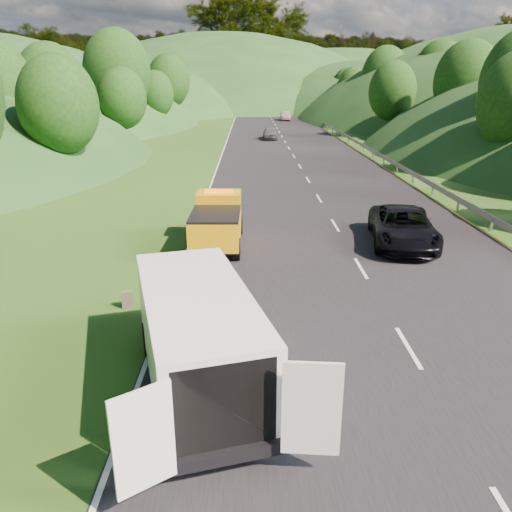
{
  "coord_description": "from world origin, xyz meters",
  "views": [
    {
      "loc": [
        -1.26,
        -13.77,
        6.79
      ],
      "look_at": [
        -1.04,
        1.82,
        1.3
      ],
      "focal_mm": 35.0,
      "sensor_mm": 36.0,
      "label": 1
    }
  ],
  "objects_px": {
    "worker": "(224,428)",
    "spare_tire": "(246,445)",
    "white_van": "(197,332)",
    "passing_suv": "(401,244)",
    "suitcase": "(127,300)",
    "child": "(227,338)",
    "tow_truck": "(218,221)",
    "woman": "(188,311)"
  },
  "relations": [
    {
      "from": "worker",
      "to": "passing_suv",
      "type": "bearing_deg",
      "value": 64.46
    },
    {
      "from": "white_van",
      "to": "worker",
      "type": "bearing_deg",
      "value": -82.44
    },
    {
      "from": "spare_tire",
      "to": "passing_suv",
      "type": "height_order",
      "value": "passing_suv"
    },
    {
      "from": "suitcase",
      "to": "spare_tire",
      "type": "relative_size",
      "value": 0.91
    },
    {
      "from": "woman",
      "to": "passing_suv",
      "type": "relative_size",
      "value": 0.29
    },
    {
      "from": "woman",
      "to": "worker",
      "type": "height_order",
      "value": "woman"
    },
    {
      "from": "suitcase",
      "to": "child",
      "type": "bearing_deg",
      "value": -32.03
    },
    {
      "from": "woman",
      "to": "passing_suv",
      "type": "height_order",
      "value": "woman"
    },
    {
      "from": "spare_tire",
      "to": "worker",
      "type": "bearing_deg",
      "value": 132.45
    },
    {
      "from": "child",
      "to": "suitcase",
      "type": "distance_m",
      "value": 3.79
    },
    {
      "from": "worker",
      "to": "white_van",
      "type": "bearing_deg",
      "value": 117.84
    },
    {
      "from": "white_van",
      "to": "passing_suv",
      "type": "distance_m",
      "value": 13.29
    },
    {
      "from": "tow_truck",
      "to": "white_van",
      "type": "bearing_deg",
      "value": -88.32
    },
    {
      "from": "white_van",
      "to": "child",
      "type": "bearing_deg",
      "value": 61.15
    },
    {
      "from": "suitcase",
      "to": "woman",
      "type": "bearing_deg",
      "value": -9.07
    },
    {
      "from": "tow_truck",
      "to": "white_van",
      "type": "relative_size",
      "value": 0.71
    },
    {
      "from": "worker",
      "to": "spare_tire",
      "type": "xyz_separation_m",
      "value": [
        0.47,
        -0.51,
        0.0
      ]
    },
    {
      "from": "child",
      "to": "worker",
      "type": "bearing_deg",
      "value": -80.23
    },
    {
      "from": "tow_truck",
      "to": "child",
      "type": "xyz_separation_m",
      "value": [
        0.71,
        -8.3,
        -1.11
      ]
    },
    {
      "from": "suitcase",
      "to": "white_van",
      "type": "bearing_deg",
      "value": -58.33
    },
    {
      "from": "spare_tire",
      "to": "white_van",
      "type": "bearing_deg",
      "value": 118.35
    },
    {
      "from": "worker",
      "to": "suitcase",
      "type": "bearing_deg",
      "value": 124.56
    },
    {
      "from": "worker",
      "to": "spare_tire",
      "type": "bearing_deg",
      "value": -42.39
    },
    {
      "from": "tow_truck",
      "to": "spare_tire",
      "type": "relative_size",
      "value": 8.77
    },
    {
      "from": "tow_truck",
      "to": "child",
      "type": "bearing_deg",
      "value": -84.25
    },
    {
      "from": "tow_truck",
      "to": "white_van",
      "type": "distance_m",
      "value": 10.59
    },
    {
      "from": "woman",
      "to": "passing_suv",
      "type": "distance_m",
      "value": 10.85
    },
    {
      "from": "white_van",
      "to": "worker",
      "type": "height_order",
      "value": "white_van"
    },
    {
      "from": "child",
      "to": "suitcase",
      "type": "relative_size",
      "value": 1.9
    },
    {
      "from": "suitcase",
      "to": "passing_suv",
      "type": "bearing_deg",
      "value": 30.93
    },
    {
      "from": "white_van",
      "to": "spare_tire",
      "type": "relative_size",
      "value": 12.33
    },
    {
      "from": "woman",
      "to": "suitcase",
      "type": "height_order",
      "value": "woman"
    },
    {
      "from": "passing_suv",
      "to": "worker",
      "type": "bearing_deg",
      "value": -111.81
    },
    {
      "from": "tow_truck",
      "to": "child",
      "type": "relative_size",
      "value": 5.07
    },
    {
      "from": "white_van",
      "to": "passing_suv",
      "type": "bearing_deg",
      "value": 38.23
    },
    {
      "from": "spare_tire",
      "to": "passing_suv",
      "type": "distance_m",
      "value": 14.37
    },
    {
      "from": "suitcase",
      "to": "passing_suv",
      "type": "distance_m",
      "value": 12.28
    },
    {
      "from": "tow_truck",
      "to": "suitcase",
      "type": "distance_m",
      "value": 6.82
    },
    {
      "from": "tow_truck",
      "to": "spare_tire",
      "type": "height_order",
      "value": "tow_truck"
    },
    {
      "from": "spare_tire",
      "to": "suitcase",
      "type": "bearing_deg",
      "value": 120.61
    },
    {
      "from": "white_van",
      "to": "child",
      "type": "distance_m",
      "value": 2.74
    },
    {
      "from": "tow_truck",
      "to": "woman",
      "type": "distance_m",
      "value": 6.72
    }
  ]
}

